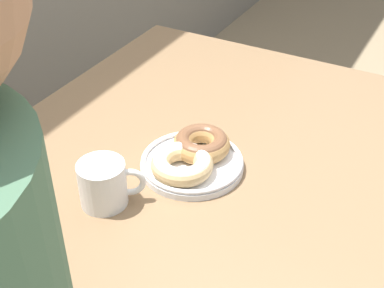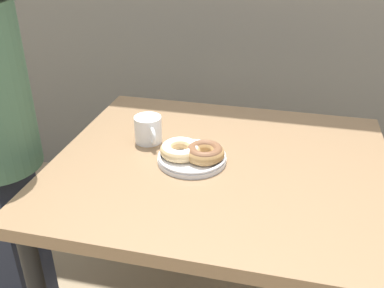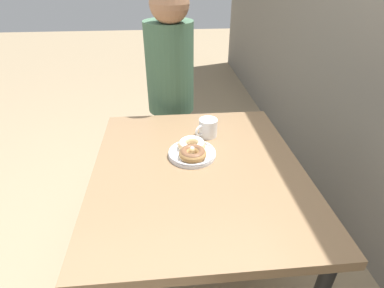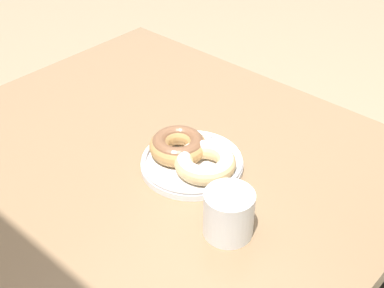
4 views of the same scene
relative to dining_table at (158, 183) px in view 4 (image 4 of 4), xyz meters
The scene contains 3 objects.
dining_table is the anchor object (origin of this frame).
donut_plate 0.14m from the dining_table, 168.81° to the right, with size 0.24×0.21×0.06m.
coffee_mug 0.30m from the dining_table, 163.78° to the left, with size 0.10×0.12×0.09m.
Camera 4 is at (-0.67, 0.77, 1.43)m, focal length 50.00 mm.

